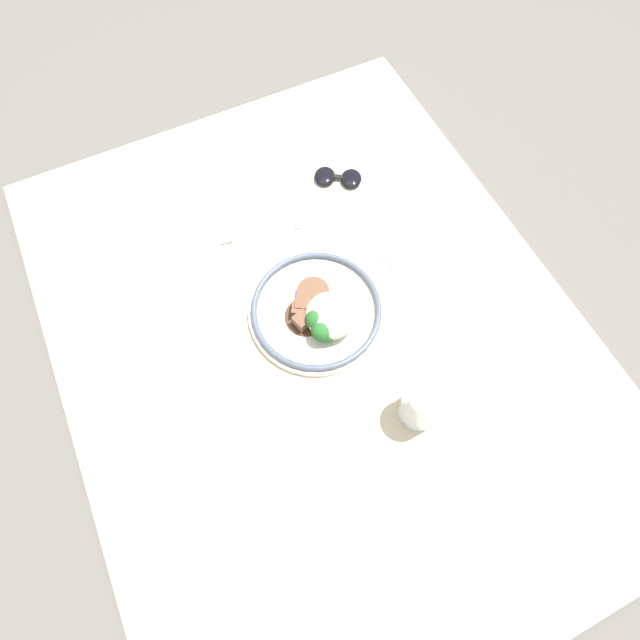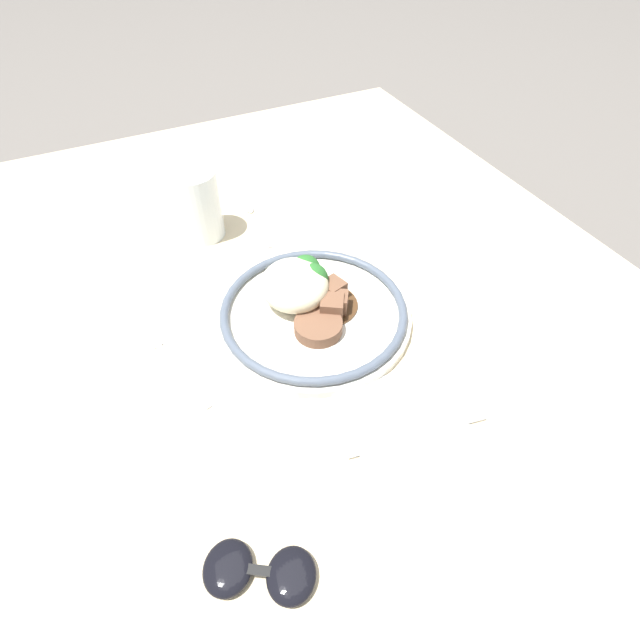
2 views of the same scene
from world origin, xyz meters
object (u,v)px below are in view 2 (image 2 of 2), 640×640
object	(u,v)px
plate	(310,303)
sunglasses	(259,572)
spoon	(252,211)
fork	(404,437)
juice_glass	(198,207)
knife	(161,349)

from	to	relation	value
plate	sunglasses	xyz separation A→B (m)	(-0.29, 0.18, -0.01)
plate	spoon	bearing A→B (deg)	-2.91
spoon	fork	bearing A→B (deg)	-175.45
juice_glass	fork	xyz separation A→B (m)	(-0.47, -0.09, -0.05)
juice_glass	spoon	xyz separation A→B (m)	(0.03, -0.09, -0.05)
fork	sunglasses	world-z (taller)	sunglasses
plate	knife	xyz separation A→B (m)	(0.02, 0.20, -0.02)
juice_glass	sunglasses	size ratio (longest dim) A/B	0.96
fork	sunglasses	size ratio (longest dim) A/B	1.43
knife	sunglasses	size ratio (longest dim) A/B	1.84
knife	juice_glass	bearing A→B (deg)	-43.57
plate	fork	bearing A→B (deg)	-177.20
knife	spoon	size ratio (longest dim) A/B	1.36
plate	fork	xyz separation A→B (m)	(-0.22, -0.01, -0.02)
fork	plate	bearing A→B (deg)	-77.21
fork	sunglasses	bearing A→B (deg)	27.87
spoon	sunglasses	world-z (taller)	sunglasses
fork	juice_glass	bearing A→B (deg)	-68.96
juice_glass	spoon	bearing A→B (deg)	-74.35
juice_glass	fork	world-z (taller)	juice_glass
juice_glass	knife	bearing A→B (deg)	151.15
knife	spoon	world-z (taller)	spoon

